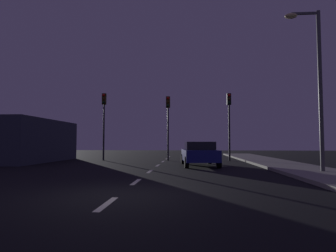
% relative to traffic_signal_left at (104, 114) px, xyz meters
% --- Properties ---
extents(ground_plane, '(80.00, 80.00, 0.00)m').
position_rel_traffic_signal_left_xyz_m(ground_plane, '(4.88, -8.19, -3.74)').
color(ground_plane, black).
extents(sidewalk_curb_right, '(3.00, 40.00, 0.15)m').
position_rel_traffic_signal_left_xyz_m(sidewalk_curb_right, '(12.38, -8.19, -3.66)').
color(sidewalk_curb_right, gray).
rests_on(sidewalk_curb_right, ground_plane).
extents(lane_stripe_nearest, '(0.16, 1.60, 0.01)m').
position_rel_traffic_signal_left_xyz_m(lane_stripe_nearest, '(4.88, -16.39, -3.74)').
color(lane_stripe_nearest, silver).
rests_on(lane_stripe_nearest, ground_plane).
extents(lane_stripe_second, '(0.16, 1.60, 0.01)m').
position_rel_traffic_signal_left_xyz_m(lane_stripe_second, '(4.88, -12.59, -3.74)').
color(lane_stripe_second, silver).
rests_on(lane_stripe_second, ground_plane).
extents(lane_stripe_third, '(0.16, 1.60, 0.01)m').
position_rel_traffic_signal_left_xyz_m(lane_stripe_third, '(4.88, -8.79, -3.74)').
color(lane_stripe_third, silver).
rests_on(lane_stripe_third, ground_plane).
extents(lane_stripe_fourth, '(0.16, 1.60, 0.01)m').
position_rel_traffic_signal_left_xyz_m(lane_stripe_fourth, '(4.88, -4.99, -3.74)').
color(lane_stripe_fourth, silver).
rests_on(lane_stripe_fourth, ground_plane).
extents(lane_stripe_fifth, '(0.16, 1.60, 0.01)m').
position_rel_traffic_signal_left_xyz_m(lane_stripe_fifth, '(4.88, -1.19, -3.74)').
color(lane_stripe_fifth, silver).
rests_on(lane_stripe_fifth, ground_plane).
extents(lane_stripe_sixth, '(0.16, 1.60, 0.01)m').
position_rel_traffic_signal_left_xyz_m(lane_stripe_sixth, '(4.88, 2.61, -3.74)').
color(lane_stripe_sixth, silver).
rests_on(lane_stripe_sixth, ground_plane).
extents(lane_stripe_seventh, '(0.16, 1.60, 0.01)m').
position_rel_traffic_signal_left_xyz_m(lane_stripe_seventh, '(4.88, 6.41, -3.74)').
color(lane_stripe_seventh, silver).
rests_on(lane_stripe_seventh, ground_plane).
extents(traffic_signal_left, '(0.32, 0.38, 5.38)m').
position_rel_traffic_signal_left_xyz_m(traffic_signal_left, '(0.00, 0.00, 0.00)').
color(traffic_signal_left, '#2D2D30').
rests_on(traffic_signal_left, ground_plane).
extents(traffic_signal_center, '(0.32, 0.38, 5.08)m').
position_rel_traffic_signal_left_xyz_m(traffic_signal_center, '(5.17, -0.00, -0.19)').
color(traffic_signal_center, '#2D2D30').
rests_on(traffic_signal_center, ground_plane).
extents(traffic_signal_right, '(0.32, 0.38, 5.27)m').
position_rel_traffic_signal_left_xyz_m(traffic_signal_right, '(9.96, -0.00, -0.07)').
color(traffic_signal_right, black).
rests_on(traffic_signal_right, ground_plane).
extents(car_stopped_ahead, '(2.31, 4.57, 1.46)m').
position_rel_traffic_signal_left_xyz_m(car_stopped_ahead, '(7.42, -5.12, -2.98)').
color(car_stopped_ahead, navy).
rests_on(car_stopped_ahead, ground_plane).
extents(street_lamp_right, '(1.58, 0.36, 7.40)m').
position_rel_traffic_signal_left_xyz_m(street_lamp_right, '(12.46, -9.59, 0.67)').
color(street_lamp_right, '#4C4C51').
rests_on(street_lamp_right, ground_plane).
extents(storefront_left, '(5.14, 8.72, 3.09)m').
position_rel_traffic_signal_left_xyz_m(storefront_left, '(-5.69, -2.00, -2.19)').
color(storefront_left, '#333847').
rests_on(storefront_left, ground_plane).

